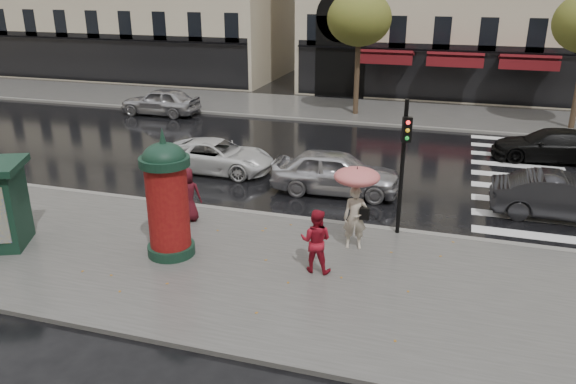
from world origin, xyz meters
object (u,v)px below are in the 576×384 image
(morris_column, at_px, (167,196))
(man_burgundy, at_px, (188,195))
(traffic_light, at_px, (404,155))
(car_darkgrey, at_px, (562,197))
(woman_red, at_px, (316,241))
(car_far_silver, at_px, (160,102))
(car_white, at_px, (216,156))
(woman_umbrella, at_px, (356,195))
(car_black, at_px, (549,145))
(car_silver, at_px, (336,172))

(morris_column, bearing_deg, man_burgundy, 104.40)
(traffic_light, xyz_separation_m, car_darkgrey, (4.74, 2.94, -1.82))
(woman_red, relative_size, car_far_silver, 0.38)
(man_burgundy, relative_size, car_white, 0.37)
(morris_column, xyz_separation_m, car_far_silver, (-8.81, 15.37, -1.05))
(woman_umbrella, relative_size, morris_column, 0.68)
(car_darkgrey, bearing_deg, car_black, -3.67)
(woman_umbrella, distance_m, car_far_silver, 19.14)
(woman_red, bearing_deg, traffic_light, -121.24)
(woman_umbrella, height_order, car_darkgrey, woman_umbrella)
(man_burgundy, height_order, traffic_light, traffic_light)
(morris_column, height_order, car_white, morris_column)
(car_far_silver, bearing_deg, woman_red, 40.21)
(morris_column, relative_size, car_far_silver, 0.80)
(man_burgundy, xyz_separation_m, traffic_light, (6.30, 0.90, 1.56))
(woman_umbrella, bearing_deg, car_black, 59.91)
(woman_red, bearing_deg, morris_column, 3.47)
(traffic_light, distance_m, car_far_silver, 19.12)
(car_white, bearing_deg, woman_umbrella, -129.57)
(car_silver, distance_m, car_white, 5.10)
(man_burgundy, bearing_deg, woman_umbrella, 161.64)
(car_black, height_order, car_far_silver, car_far_silver)
(man_burgundy, height_order, car_far_silver, man_burgundy)
(car_silver, xyz_separation_m, car_far_silver, (-12.00, 9.19, -0.02))
(woman_red, height_order, car_silver, woman_red)
(morris_column, distance_m, car_silver, 7.04)
(woman_umbrella, distance_m, woman_red, 1.90)
(man_burgundy, height_order, morris_column, morris_column)
(morris_column, distance_m, traffic_light, 6.56)
(car_silver, height_order, car_black, car_silver)
(car_black, bearing_deg, woman_umbrella, -35.47)
(traffic_light, relative_size, car_white, 0.87)
(morris_column, relative_size, car_white, 0.78)
(woman_red, bearing_deg, man_burgundy, -23.28)
(car_far_silver, bearing_deg, morris_column, 29.87)
(woman_umbrella, height_order, traffic_light, traffic_light)
(morris_column, distance_m, car_black, 16.62)
(morris_column, xyz_separation_m, car_black, (10.87, 12.52, -1.14))
(traffic_light, bearing_deg, woman_red, -121.50)
(morris_column, bearing_deg, car_darkgrey, 29.98)
(morris_column, bearing_deg, car_white, 104.26)
(car_white, bearing_deg, woman_red, -140.33)
(woman_red, xyz_separation_m, man_burgundy, (-4.54, 1.98, 0.01))
(morris_column, bearing_deg, car_far_silver, 119.82)
(morris_column, xyz_separation_m, traffic_light, (5.74, 3.10, 0.72))
(man_burgundy, distance_m, traffic_light, 6.55)
(traffic_light, bearing_deg, car_silver, 129.59)
(traffic_light, xyz_separation_m, car_white, (-7.56, 4.05, -1.89))
(woman_umbrella, bearing_deg, car_darkgrey, 35.98)
(man_burgundy, relative_size, car_far_silver, 0.38)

